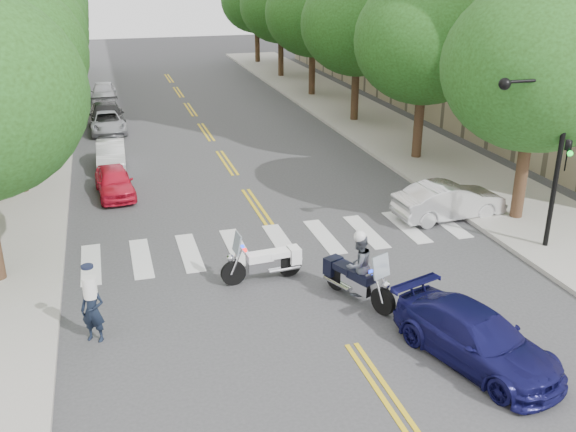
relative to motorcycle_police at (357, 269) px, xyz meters
name	(u,v)px	position (x,y,z in m)	size (l,w,h in m)	color
ground	(351,344)	(-0.96, -2.11, -0.94)	(140.00, 140.00, 0.00)	#38383A
sidewalk_left	(23,144)	(-10.46, 19.89, -0.86)	(5.00, 60.00, 0.15)	#9E9991
sidewalk_right	(365,120)	(8.54, 19.89, -0.86)	(5.00, 60.00, 0.15)	#9E9991
tree_l_1	(1,55)	(-9.76, 11.89, 4.62)	(6.40, 6.40, 8.45)	#382316
tree_l_2	(21,33)	(-9.76, 19.89, 4.62)	(6.40, 6.40, 8.45)	#382316
tree_l_3	(33,20)	(-9.76, 27.89, 4.62)	(6.40, 6.40, 8.45)	#382316
tree_l_4	(42,10)	(-9.76, 35.89, 4.62)	(6.40, 6.40, 8.45)	#382316
tree_l_5	(48,3)	(-9.76, 43.89, 4.62)	(6.40, 6.40, 8.45)	#382316
tree_r_0	(537,67)	(7.84, 3.89, 4.62)	(6.40, 6.40, 8.45)	#382316
tree_r_1	(425,40)	(7.84, 11.89, 4.62)	(6.40, 6.40, 8.45)	#382316
tree_r_2	(358,24)	(7.84, 19.89, 4.62)	(6.40, 6.40, 8.45)	#382316
tree_r_3	(313,13)	(7.84, 27.89, 4.62)	(6.40, 6.40, 8.45)	#382316
tree_r_4	(281,6)	(7.84, 35.89, 4.62)	(6.40, 6.40, 8.45)	#382316
tree_r_5	(257,0)	(7.84, 43.89, 4.62)	(6.40, 6.40, 8.45)	#382316
traffic_signal_pole	(549,141)	(6.76, 1.39, 2.78)	(2.82, 0.42, 6.00)	black
motorcycle_police	(357,269)	(0.00, 0.00, 0.00)	(1.30, 2.48, 2.12)	black
motorcycle_parked	(269,262)	(-2.03, 1.91, -0.38)	(2.48, 0.66, 1.60)	black
officer_standing	(93,310)	(-7.04, -0.11, -0.10)	(0.61, 0.40, 1.68)	black
convertible	(449,201)	(5.54, 4.75, -0.26)	(1.44, 4.14, 1.36)	silver
sedan_blue	(476,338)	(1.58, -3.57, -0.30)	(1.80, 4.42, 1.28)	#111148
parked_car_a	(114,182)	(-6.16, 10.69, -0.35)	(1.39, 3.45, 1.17)	red
parked_car_b	(111,155)	(-6.16, 14.69, -0.35)	(1.25, 3.58, 1.18)	silver
parked_car_c	(107,122)	(-6.16, 21.39, -0.37)	(1.89, 4.10, 1.14)	#9B9DA3
parked_car_d	(107,116)	(-6.16, 22.39, -0.25)	(1.92, 4.72, 1.37)	black
parked_car_e	(104,92)	(-6.16, 29.78, -0.27)	(1.57, 3.91, 1.33)	#A9A9AE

